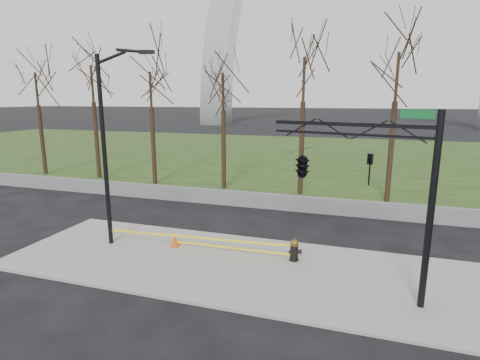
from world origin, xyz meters
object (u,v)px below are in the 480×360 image
(fire_hydrant, at_px, (295,250))
(traffic_cone, at_px, (175,239))
(street_light, at_px, (109,138))
(traffic_signal_mast, at_px, (324,165))

(fire_hydrant, distance_m, traffic_cone, 5.11)
(traffic_cone, bearing_deg, fire_hydrant, 1.22)
(fire_hydrant, bearing_deg, street_light, 173.31)
(street_light, relative_size, traffic_signal_mast, 1.37)
(traffic_signal_mast, bearing_deg, street_light, -170.33)
(traffic_cone, bearing_deg, traffic_signal_mast, -11.15)
(street_light, xyz_separation_m, traffic_signal_mast, (8.82, -0.75, -0.55))
(traffic_cone, bearing_deg, street_light, -169.84)
(fire_hydrant, relative_size, street_light, 0.11)
(fire_hydrant, relative_size, traffic_signal_mast, 0.15)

